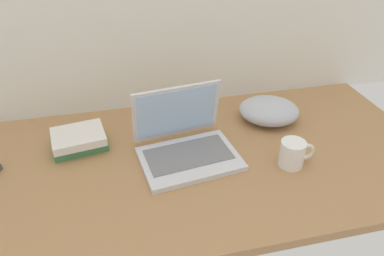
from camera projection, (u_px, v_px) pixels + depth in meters
name	position (u px, v px, depth m)	size (l,w,h in m)	color
desk	(195.00, 162.00, 1.18)	(1.60, 0.76, 0.03)	#A87A4C
laptop	(185.00, 142.00, 1.17)	(0.34, 0.30, 0.22)	silver
coffee_mug	(293.00, 153.00, 1.12)	(0.12, 0.08, 0.09)	white
book_stack	(79.00, 140.00, 1.21)	(0.19, 0.16, 0.06)	#3F7F4C
cushion	(269.00, 111.00, 1.35)	(0.22, 0.19, 0.08)	#B2B7C1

